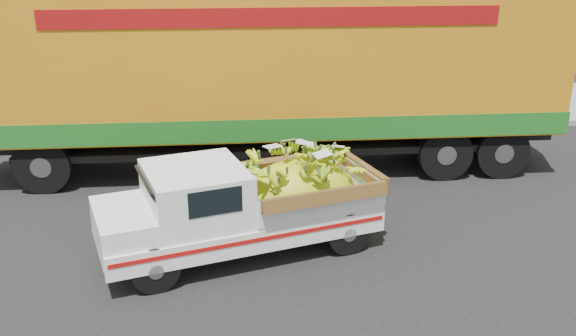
{
  "coord_description": "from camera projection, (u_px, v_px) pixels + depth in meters",
  "views": [
    {
      "loc": [
        1.51,
        -8.88,
        4.85
      ],
      "look_at": [
        2.45,
        1.22,
        1.06
      ],
      "focal_mm": 40.0,
      "sensor_mm": 36.0,
      "label": 1
    }
  ],
  "objects": [
    {
      "name": "semi_trailer",
      "position": [
        271.0,
        70.0,
        13.2
      ],
      "size": [
        12.0,
        2.58,
        3.8
      ],
      "rotation": [
        0.0,
        0.0,
        -0.0
      ],
      "color": "black",
      "rests_on": "ground"
    },
    {
      "name": "ground",
      "position": [
        137.0,
        265.0,
        9.85
      ],
      "size": [
        100.0,
        100.0,
        0.0
      ],
      "primitive_type": "plane",
      "color": "black",
      "rests_on": "ground"
    },
    {
      "name": "curb",
      "position": [
        170.0,
        133.0,
        15.99
      ],
      "size": [
        60.0,
        0.25,
        0.15
      ],
      "primitive_type": "cube",
      "color": "gray",
      "rests_on": "ground"
    },
    {
      "name": "sidewalk",
      "position": [
        176.0,
        111.0,
        17.95
      ],
      "size": [
        60.0,
        4.0,
        0.14
      ],
      "primitive_type": "cube",
      "color": "gray",
      "rests_on": "ground"
    },
    {
      "name": "pickup_truck",
      "position": [
        260.0,
        202.0,
        10.11
      ],
      "size": [
        4.61,
        2.77,
        1.52
      ],
      "rotation": [
        0.0,
        0.0,
        0.29
      ],
      "color": "black",
      "rests_on": "ground"
    }
  ]
}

